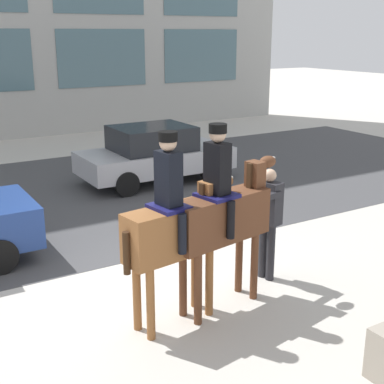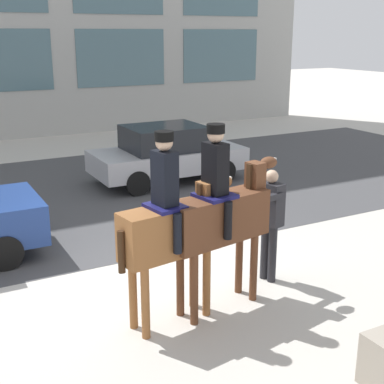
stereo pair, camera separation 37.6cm
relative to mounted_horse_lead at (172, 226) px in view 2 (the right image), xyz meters
name	(u,v)px [view 2 (the right image)]	position (x,y,z in m)	size (l,w,h in m)	color
ground_plane	(148,271)	(0.33, 1.62, -1.37)	(80.00, 80.00, 0.00)	beige
road_surface	(69,196)	(0.33, 6.37, -1.36)	(25.85, 8.50, 0.01)	#444447
mounted_horse_lead	(172,226)	(0.00, 0.00, 0.00)	(1.79, 0.65, 2.62)	brown
mounted_horse_companion	(221,214)	(0.76, 0.04, 0.03)	(1.91, 0.71, 2.65)	#59331E
pedestrian_bystander	(270,217)	(1.88, 0.41, -0.30)	(0.81, 0.57, 1.80)	#232328
street_car_far_lane	(167,153)	(3.03, 6.52, -0.62)	(3.93, 1.88, 1.48)	#B7B7BC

